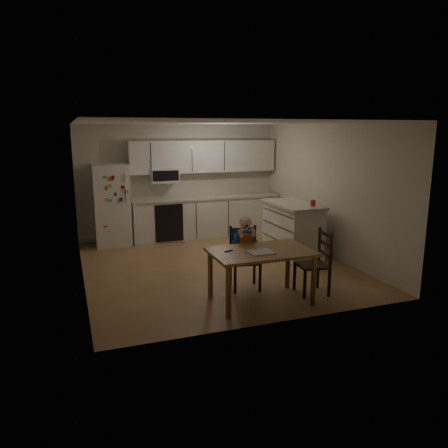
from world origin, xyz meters
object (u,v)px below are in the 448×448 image
at_px(kitchen_island, 292,229).
at_px(chair_side, 318,258).
at_px(chair_booster, 245,245).
at_px(red_cup, 313,203).
at_px(dining_table, 261,257).
at_px(refrigerator, 111,205).

bearing_deg(kitchen_island, chair_side, -107.94).
distance_m(chair_booster, chair_side, 1.11).
relative_size(kitchen_island, red_cup, 12.18).
distance_m(kitchen_island, dining_table, 2.52).
xyz_separation_m(red_cup, chair_side, (-0.81, -1.53, -0.54)).
distance_m(dining_table, chair_booster, 0.62).
bearing_deg(refrigerator, red_cup, -35.45).
relative_size(red_cup, dining_table, 0.08).
bearing_deg(red_cup, dining_table, -138.24).
bearing_deg(chair_side, kitchen_island, 169.01).
height_order(kitchen_island, dining_table, kitchen_island).
bearing_deg(chair_booster, dining_table, -80.24).
xyz_separation_m(refrigerator, dining_table, (1.61, -3.96, -0.20)).
height_order(kitchen_island, chair_side, kitchen_island).
bearing_deg(kitchen_island, chair_booster, -139.08).
bearing_deg(refrigerator, chair_side, -56.91).
distance_m(dining_table, chair_side, 0.95).
bearing_deg(dining_table, chair_booster, 89.21).
bearing_deg(dining_table, chair_side, 2.33).
relative_size(kitchen_island, chair_side, 1.45).
bearing_deg(chair_side, red_cup, 159.05).
xyz_separation_m(kitchen_island, chair_booster, (-1.56, -1.35, 0.16)).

